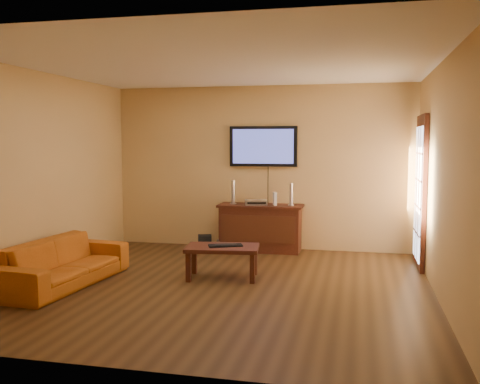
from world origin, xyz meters
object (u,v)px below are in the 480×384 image
(coffee_table, at_px, (222,251))
(speaker_right, at_px, (291,195))
(subwoofer, at_px, (205,242))
(game_console, at_px, (275,199))
(media_console, at_px, (261,228))
(keyboard, at_px, (225,245))
(television, at_px, (263,146))
(sofa, at_px, (63,255))
(bottle, at_px, (218,246))
(av_receiver, at_px, (256,202))
(speaker_left, at_px, (233,193))

(coffee_table, height_order, speaker_right, speaker_right)
(subwoofer, bearing_deg, game_console, -17.05)
(media_console, distance_m, keyboard, 1.85)
(media_console, xyz_separation_m, speaker_right, (0.50, -0.01, 0.54))
(television, xyz_separation_m, sofa, (-2.02, -2.80, -1.33))
(coffee_table, xyz_separation_m, keyboard, (0.04, 0.00, 0.07))
(sofa, xyz_separation_m, bottle, (1.36, 2.35, -0.28))
(speaker_right, relative_size, av_receiver, 1.02)
(television, distance_m, subwoofer, 1.87)
(sofa, relative_size, subwoofer, 8.67)
(television, height_order, sofa, television)
(subwoofer, distance_m, keyboard, 2.03)
(speaker_right, distance_m, bottle, 1.44)
(media_console, bearing_deg, bottle, -160.61)
(subwoofer, xyz_separation_m, keyboard, (0.82, -1.83, 0.33))
(speaker_left, xyz_separation_m, subwoofer, (-0.49, -0.01, -0.83))
(media_console, xyz_separation_m, bottle, (-0.66, -0.23, -0.29))
(speaker_left, relative_size, subwoofer, 1.75)
(media_console, distance_m, television, 1.34)
(subwoofer, bearing_deg, speaker_left, -15.71)
(sofa, bearing_deg, speaker_left, -26.30)
(coffee_table, height_order, sofa, sofa)
(subwoofer, bearing_deg, speaker_right, -17.11)
(coffee_table, bearing_deg, av_receiver, 87.10)
(speaker_right, height_order, bottle, speaker_right)
(sofa, height_order, speaker_right, speaker_right)
(av_receiver, bearing_deg, game_console, -12.44)
(keyboard, bearing_deg, television, 86.58)
(television, xyz_separation_m, subwoofer, (-0.95, -0.23, -1.59))
(speaker_left, xyz_separation_m, speaker_right, (0.96, -0.01, -0.01))
(speaker_right, bearing_deg, media_console, 178.79)
(speaker_right, height_order, subwoofer, speaker_right)
(television, bearing_deg, speaker_left, -154.38)
(coffee_table, xyz_separation_m, speaker_right, (0.66, 1.84, 0.56))
(coffee_table, xyz_separation_m, av_receiver, (0.09, 1.82, 0.44))
(sofa, relative_size, av_receiver, 5.49)
(av_receiver, bearing_deg, speaker_right, -13.65)
(sofa, xyz_separation_m, keyboard, (1.90, 0.74, 0.06))
(subwoofer, height_order, keyboard, keyboard)
(television, relative_size, subwoofer, 5.05)
(sofa, distance_m, speaker_right, 3.65)
(av_receiver, bearing_deg, sofa, -142.15)
(bottle, bearing_deg, keyboard, -71.67)
(media_console, height_order, sofa, media_console)
(keyboard, bearing_deg, coffee_table, -176.90)
(media_console, relative_size, game_console, 6.57)
(media_console, relative_size, subwoofer, 6.15)
(speaker_left, distance_m, bottle, 0.90)
(bottle, bearing_deg, subwoofer, 142.72)
(speaker_right, bearing_deg, subwoofer, -179.91)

